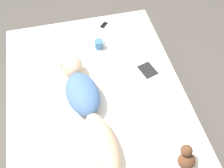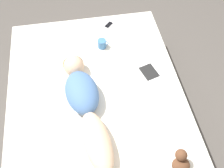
{
  "view_description": "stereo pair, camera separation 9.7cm",
  "coord_description": "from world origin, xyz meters",
  "views": [
    {
      "loc": [
        -0.18,
        -1.43,
        2.67
      ],
      "look_at": [
        0.17,
        0.04,
        0.6
      ],
      "focal_mm": 42.0,
      "sensor_mm": 36.0,
      "label": 1
    },
    {
      "loc": [
        -0.09,
        -1.45,
        2.67
      ],
      "look_at": [
        0.17,
        0.04,
        0.6
      ],
      "focal_mm": 42.0,
      "sensor_mm": 36.0,
      "label": 2
    }
  ],
  "objects": [
    {
      "name": "cell_phone",
      "position": [
        0.29,
        0.94,
        0.56
      ],
      "size": [
        0.14,
        0.14,
        0.01
      ],
      "rotation": [
        0.0,
        0.0,
        -0.77
      ],
      "color": "silver",
      "rests_on": "bed"
    },
    {
      "name": "ground_plane",
      "position": [
        0.0,
        0.0,
        0.0
      ],
      "size": [
        12.0,
        12.0,
        0.0
      ],
      "primitive_type": "plane",
      "color": "#4C4742"
    },
    {
      "name": "coffee_mug",
      "position": [
        0.16,
        0.6,
        0.61
      ],
      "size": [
        0.12,
        0.09,
        0.1
      ],
      "color": "teal",
      "rests_on": "bed"
    },
    {
      "name": "open_magazine",
      "position": [
        0.48,
        0.13,
        0.56
      ],
      "size": [
        0.52,
        0.39,
        0.01
      ],
      "rotation": [
        0.0,
        0.0,
        0.29
      ],
      "color": "white",
      "rests_on": "bed"
    },
    {
      "name": "plush_toy",
      "position": [
        0.57,
        -0.84,
        0.64
      ],
      "size": [
        0.14,
        0.16,
        0.2
      ],
      "color": "brown",
      "rests_on": "bed"
    },
    {
      "name": "bed",
      "position": [
        0.0,
        0.0,
        0.27
      ],
      "size": [
        1.77,
        2.28,
        0.55
      ],
      "color": "beige",
      "rests_on": "ground_plane"
    },
    {
      "name": "person",
      "position": [
        -0.11,
        -0.15,
        0.65
      ],
      "size": [
        0.41,
        1.29,
        0.21
      ],
      "rotation": [
        0.0,
        0.0,
        0.14
      ],
      "color": "#DBB28E",
      "rests_on": "bed"
    }
  ]
}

